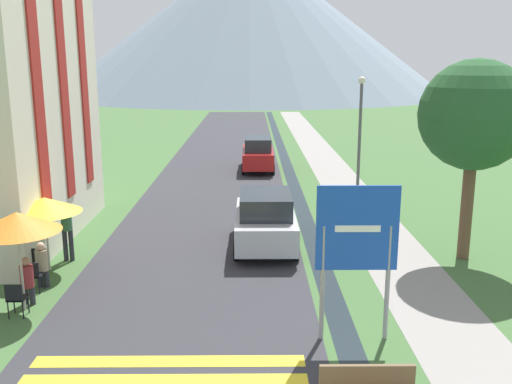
{
  "coord_description": "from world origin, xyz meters",
  "views": [
    {
      "loc": [
        -0.84,
        -6.6,
        5.89
      ],
      "look_at": [
        -0.71,
        10.0,
        2.04
      ],
      "focal_mm": 40.0,
      "sensor_mm": 36.0,
      "label": 1
    }
  ],
  "objects_px": {
    "cafe_chair_near_right": "(33,274)",
    "cafe_chair_nearest": "(16,297)",
    "cafe_umbrella_middle_yellow": "(44,205)",
    "person_seated_near": "(42,262)",
    "cafe_chair_middle": "(31,259)",
    "parked_car_near": "(265,220)",
    "parked_car_far": "(258,154)",
    "streetlamp": "(360,133)",
    "tree_by_path": "(475,116)",
    "road_sign": "(357,242)",
    "person_seated_far": "(27,279)",
    "person_standing_terrace": "(67,228)",
    "cafe_umbrella_front_orange": "(17,222)"
  },
  "relations": [
    {
      "from": "parked_car_near",
      "to": "cafe_chair_middle",
      "type": "distance_m",
      "value": 7.06
    },
    {
      "from": "person_seated_near",
      "to": "cafe_chair_middle",
      "type": "bearing_deg",
      "value": 128.58
    },
    {
      "from": "road_sign",
      "to": "cafe_umbrella_front_orange",
      "type": "relative_size",
      "value": 1.39
    },
    {
      "from": "cafe_umbrella_front_orange",
      "to": "person_seated_far",
      "type": "relative_size",
      "value": 2.0
    },
    {
      "from": "cafe_chair_near_right",
      "to": "cafe_chair_middle",
      "type": "distance_m",
      "value": 1.23
    },
    {
      "from": "parked_car_far",
      "to": "streetlamp",
      "type": "height_order",
      "value": "streetlamp"
    },
    {
      "from": "parked_car_near",
      "to": "parked_car_far",
      "type": "distance_m",
      "value": 13.18
    },
    {
      "from": "cafe_umbrella_middle_yellow",
      "to": "tree_by_path",
      "type": "xyz_separation_m",
      "value": [
        12.26,
        0.91,
        2.39
      ]
    },
    {
      "from": "person_seated_far",
      "to": "person_standing_terrace",
      "type": "distance_m",
      "value": 3.18
    },
    {
      "from": "cafe_umbrella_front_orange",
      "to": "person_standing_terrace",
      "type": "xyz_separation_m",
      "value": [
        -0.01,
        3.47,
        -1.19
      ]
    },
    {
      "from": "cafe_chair_middle",
      "to": "person_seated_near",
      "type": "height_order",
      "value": "person_seated_near"
    },
    {
      "from": "person_seated_near",
      "to": "tree_by_path",
      "type": "xyz_separation_m",
      "value": [
        11.99,
        2.17,
        3.63
      ]
    },
    {
      "from": "cafe_chair_near_right",
      "to": "tree_by_path",
      "type": "height_order",
      "value": "tree_by_path"
    },
    {
      "from": "parked_car_near",
      "to": "cafe_umbrella_front_orange",
      "type": "xyz_separation_m",
      "value": [
        -5.93,
        -4.71,
        1.29
      ]
    },
    {
      "from": "road_sign",
      "to": "person_seated_near",
      "type": "height_order",
      "value": "road_sign"
    },
    {
      "from": "cafe_chair_nearest",
      "to": "cafe_umbrella_front_orange",
      "type": "height_order",
      "value": "cafe_umbrella_front_orange"
    },
    {
      "from": "cafe_chair_near_right",
      "to": "streetlamp",
      "type": "bearing_deg",
      "value": 31.19
    },
    {
      "from": "person_seated_far",
      "to": "streetlamp",
      "type": "bearing_deg",
      "value": 42.17
    },
    {
      "from": "cafe_chair_near_right",
      "to": "person_seated_near",
      "type": "xyz_separation_m",
      "value": [
        0.1,
        0.39,
        0.17
      ]
    },
    {
      "from": "cafe_chair_near_right",
      "to": "person_seated_far",
      "type": "distance_m",
      "value": 0.77
    },
    {
      "from": "person_seated_far",
      "to": "person_standing_terrace",
      "type": "height_order",
      "value": "person_standing_terrace"
    },
    {
      "from": "cafe_chair_near_right",
      "to": "cafe_chair_nearest",
      "type": "distance_m",
      "value": 1.48
    },
    {
      "from": "road_sign",
      "to": "tree_by_path",
      "type": "relative_size",
      "value": 0.57
    },
    {
      "from": "cafe_chair_near_right",
      "to": "person_standing_terrace",
      "type": "distance_m",
      "value": 2.47
    },
    {
      "from": "parked_car_far",
      "to": "cafe_umbrella_front_orange",
      "type": "distance_m",
      "value": 18.86
    },
    {
      "from": "cafe_chair_near_right",
      "to": "cafe_umbrella_front_orange",
      "type": "distance_m",
      "value": 2.0
    },
    {
      "from": "road_sign",
      "to": "cafe_umbrella_middle_yellow",
      "type": "distance_m",
      "value": 9.07
    },
    {
      "from": "cafe_chair_middle",
      "to": "cafe_chair_nearest",
      "type": "height_order",
      "value": "same"
    },
    {
      "from": "streetlamp",
      "to": "tree_by_path",
      "type": "xyz_separation_m",
      "value": [
        2.25,
        -5.49,
        1.19
      ]
    },
    {
      "from": "cafe_chair_middle",
      "to": "cafe_chair_near_right",
      "type": "bearing_deg",
      "value": -41.97
    },
    {
      "from": "road_sign",
      "to": "cafe_chair_near_right",
      "type": "distance_m",
      "value": 8.43
    },
    {
      "from": "person_standing_terrace",
      "to": "streetlamp",
      "type": "distance_m",
      "value": 11.4
    },
    {
      "from": "parked_car_near",
      "to": "person_standing_terrace",
      "type": "xyz_separation_m",
      "value": [
        -5.94,
        -1.24,
        0.11
      ]
    },
    {
      "from": "person_seated_near",
      "to": "parked_car_far",
      "type": "bearing_deg",
      "value": 70.27
    },
    {
      "from": "parked_car_near",
      "to": "person_seated_near",
      "type": "bearing_deg",
      "value": -151.34
    },
    {
      "from": "parked_car_far",
      "to": "cafe_umbrella_middle_yellow",
      "type": "height_order",
      "value": "cafe_umbrella_middle_yellow"
    },
    {
      "from": "person_seated_far",
      "to": "person_seated_near",
      "type": "xyz_separation_m",
      "value": [
        -0.04,
        1.13,
        0.01
      ]
    },
    {
      "from": "cafe_chair_near_right",
      "to": "cafe_umbrella_middle_yellow",
      "type": "distance_m",
      "value": 2.18
    },
    {
      "from": "cafe_umbrella_middle_yellow",
      "to": "person_seated_near",
      "type": "relative_size",
      "value": 1.73
    },
    {
      "from": "cafe_chair_nearest",
      "to": "person_standing_terrace",
      "type": "relative_size",
      "value": 0.49
    },
    {
      "from": "parked_car_far",
      "to": "cafe_chair_near_right",
      "type": "distance_m",
      "value": 17.88
    },
    {
      "from": "cafe_chair_middle",
      "to": "streetlamp",
      "type": "relative_size",
      "value": 0.16
    },
    {
      "from": "person_seated_far",
      "to": "road_sign",
      "type": "bearing_deg",
      "value": -13.45
    },
    {
      "from": "road_sign",
      "to": "cafe_umbrella_middle_yellow",
      "type": "xyz_separation_m",
      "value": [
        -8.01,
        4.23,
        -0.28
      ]
    },
    {
      "from": "parked_car_far",
      "to": "streetlamp",
      "type": "relative_size",
      "value": 0.79
    },
    {
      "from": "parked_car_near",
      "to": "parked_car_far",
      "type": "height_order",
      "value": "same"
    },
    {
      "from": "parked_car_far",
      "to": "cafe_umbrella_middle_yellow",
      "type": "distance_m",
      "value": 16.43
    },
    {
      "from": "cafe_umbrella_front_orange",
      "to": "cafe_chair_nearest",
      "type": "bearing_deg",
      "value": -90.83
    },
    {
      "from": "cafe_chair_nearest",
      "to": "cafe_umbrella_middle_yellow",
      "type": "bearing_deg",
      "value": 68.02
    },
    {
      "from": "road_sign",
      "to": "tree_by_path",
      "type": "height_order",
      "value": "tree_by_path"
    }
  ]
}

